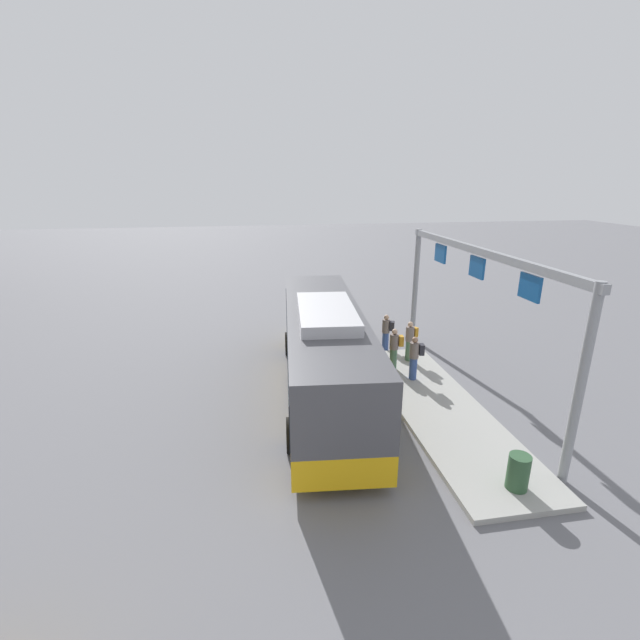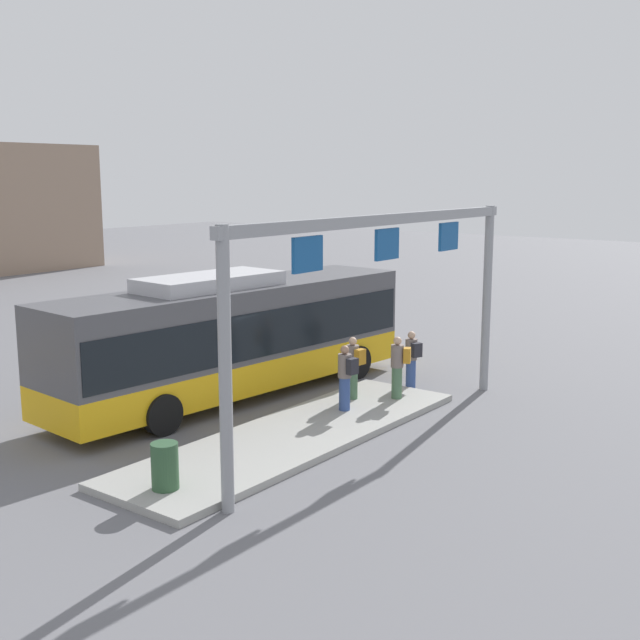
% 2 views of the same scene
% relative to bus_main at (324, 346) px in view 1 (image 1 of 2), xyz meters
% --- Properties ---
extents(ground_plane, '(120.00, 120.00, 0.00)m').
position_rel_bus_main_xyz_m(ground_plane, '(0.01, -0.00, -1.81)').
color(ground_plane, slate).
extents(platform_curb, '(10.00, 2.80, 0.16)m').
position_rel_bus_main_xyz_m(platform_curb, '(-1.78, -3.57, -1.73)').
color(platform_curb, '#9E9E99').
rests_on(platform_curb, ground).
extents(bus_main, '(11.38, 3.48, 3.46)m').
position_rel_bus_main_xyz_m(bus_main, '(0.00, 0.00, 0.00)').
color(bus_main, '#EAAD14').
rests_on(bus_main, ground).
extents(person_boarding, '(0.51, 0.60, 1.67)m').
position_rel_bus_main_xyz_m(person_boarding, '(2.07, -3.95, -0.76)').
color(person_boarding, '#476B4C').
rests_on(person_boarding, platform_curb).
extents(person_waiting_near, '(0.50, 0.60, 1.67)m').
position_rel_bus_main_xyz_m(person_waiting_near, '(3.61, -3.45, -0.92)').
color(person_waiting_near, '#334C8C').
rests_on(person_waiting_near, ground).
extents(person_waiting_mid, '(0.37, 0.55, 1.67)m').
position_rel_bus_main_xyz_m(person_waiting_mid, '(1.30, -3.03, -0.76)').
color(person_waiting_mid, '#476B4C').
rests_on(person_waiting_mid, platform_curb).
extents(person_waiting_far, '(0.38, 0.56, 1.67)m').
position_rel_bus_main_xyz_m(person_waiting_far, '(0.32, -3.47, -0.76)').
color(person_waiting_far, '#334C8C').
rests_on(person_waiting_far, platform_curb).
extents(platform_sign_gantry, '(10.93, 0.24, 5.20)m').
position_rel_bus_main_xyz_m(platform_sign_gantry, '(-0.46, -5.13, 2.02)').
color(platform_sign_gantry, gray).
rests_on(platform_sign_gantry, ground).
extents(trash_bin, '(0.52, 0.52, 0.90)m').
position_rel_bus_main_xyz_m(trash_bin, '(-5.93, -3.71, -1.20)').
color(trash_bin, '#2D5133').
rests_on(trash_bin, platform_curb).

